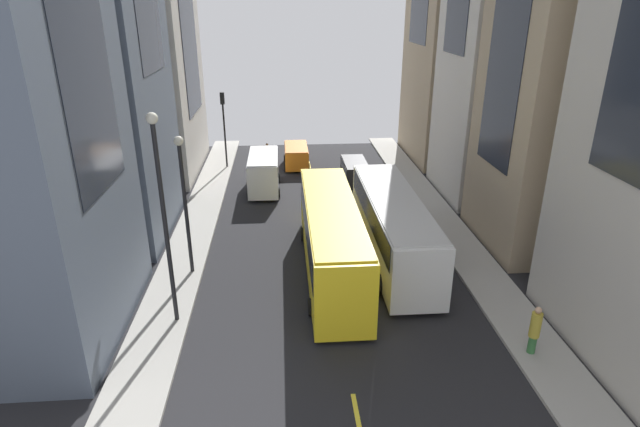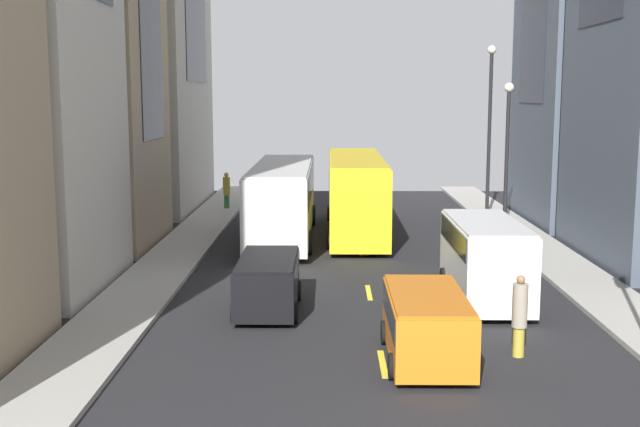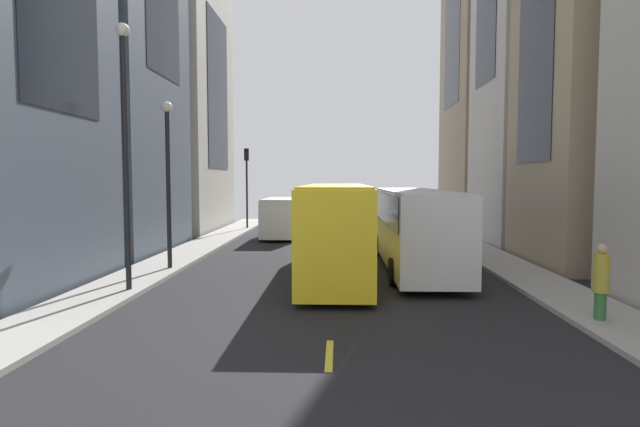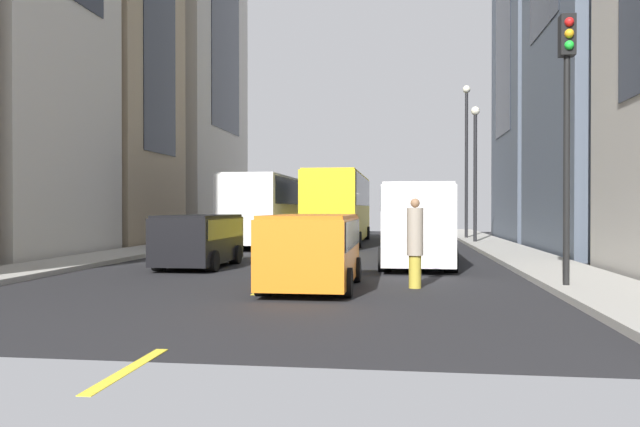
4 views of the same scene
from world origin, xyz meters
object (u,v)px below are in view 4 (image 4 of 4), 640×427
traffic_light_near_corner (567,98)px  car_black_1 (199,236)px  streetcar_yellow (340,203)px  car_orange_0 (313,245)px  city_bus_white (272,205)px  pedestrian_crossing_near (245,218)px  delivery_van_white (416,219)px  pedestrian_walking_far (415,241)px

traffic_light_near_corner → car_black_1: bearing=156.3°
streetcar_yellow → car_orange_0: 18.10m
city_bus_white → traffic_light_near_corner: traffic_light_near_corner is taller
streetcar_yellow → city_bus_white: bearing=-157.2°
car_orange_0 → pedestrian_crossing_near: 26.43m
streetcar_yellow → delivery_van_white: bearing=-73.7°
pedestrian_walking_far → streetcar_yellow: bearing=52.4°
car_orange_0 → pedestrian_crossing_near: pedestrian_crossing_near is taller
car_orange_0 → pedestrian_crossing_near: bearing=107.9°
car_black_1 → pedestrian_walking_far: (6.56, -4.15, 0.13)m
city_bus_white → pedestrian_crossing_near: bearing=113.0°
streetcar_yellow → pedestrian_walking_far: bearing=-78.9°
pedestrian_crossing_near → traffic_light_near_corner: bearing=171.0°
car_orange_0 → delivery_van_white: bearing=66.0°
streetcar_yellow → pedestrian_crossing_near: 10.00m
delivery_van_white → streetcar_yellow: bearing=106.3°
car_black_1 → pedestrian_crossing_near: pedestrian_crossing_near is taller
pedestrian_walking_far → traffic_light_near_corner: 4.59m
pedestrian_walking_far → car_orange_0: bearing=139.6°
car_orange_0 → traffic_light_near_corner: traffic_light_near_corner is taller
streetcar_yellow → pedestrian_walking_far: 18.06m
pedestrian_crossing_near → pedestrian_walking_far: pedestrian_crossing_near is taller
delivery_van_white → pedestrian_crossing_near: 22.25m
streetcar_yellow → car_black_1: streetcar_yellow is taller
car_orange_0 → traffic_light_near_corner: bearing=1.7°
delivery_van_white → car_orange_0: (-2.49, -5.60, -0.51)m
streetcar_yellow → traffic_light_near_corner: size_ratio=2.02×
delivery_van_white → traffic_light_near_corner: bearing=-59.9°
city_bus_white → traffic_light_near_corner: (10.12, -16.46, 2.27)m
car_orange_0 → pedestrian_walking_far: pedestrian_walking_far is taller
streetcar_yellow → pedestrian_crossing_near: size_ratio=6.03×
pedestrian_crossing_near → traffic_light_near_corner: (13.75, -24.99, 3.08)m
pedestrian_crossing_near → car_black_1: bearing=152.8°
car_black_1 → pedestrian_walking_far: 7.76m
streetcar_yellow → traffic_light_near_corner: (6.78, -17.86, 2.16)m
car_black_1 → traffic_light_near_corner: bearing=-23.7°
city_bus_white → pedestrian_crossing_near: city_bus_white is taller
streetcar_yellow → pedestrian_walking_far: streetcar_yellow is taller
car_orange_0 → pedestrian_walking_far: (2.34, 0.34, 0.09)m
delivery_van_white → car_black_1: 6.83m
streetcar_yellow → car_orange_0: streetcar_yellow is taller
car_orange_0 → car_black_1: bearing=133.2°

